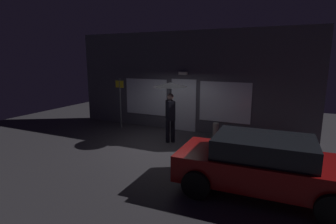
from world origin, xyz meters
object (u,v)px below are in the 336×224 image
at_px(person_with_umbrella, 170,96).
at_px(parked_car, 262,164).
at_px(sidewalk_bollard, 216,131).
at_px(street_sign_post, 120,100).

distance_m(person_with_umbrella, parked_car, 4.42).
bearing_deg(parked_car, sidewalk_bollard, 117.02).
height_order(street_sign_post, sidewalk_bollard, street_sign_post).
bearing_deg(person_with_umbrella, sidewalk_bollard, 90.40).
bearing_deg(parked_car, person_with_umbrella, 141.75).
bearing_deg(person_with_umbrella, street_sign_post, -149.74).
relative_size(parked_car, sidewalk_bollard, 6.45).
relative_size(person_with_umbrella, sidewalk_bollard, 3.66).
xyz_separation_m(parked_car, street_sign_post, (-6.35, 3.51, 0.57)).
bearing_deg(parked_car, street_sign_post, 148.85).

